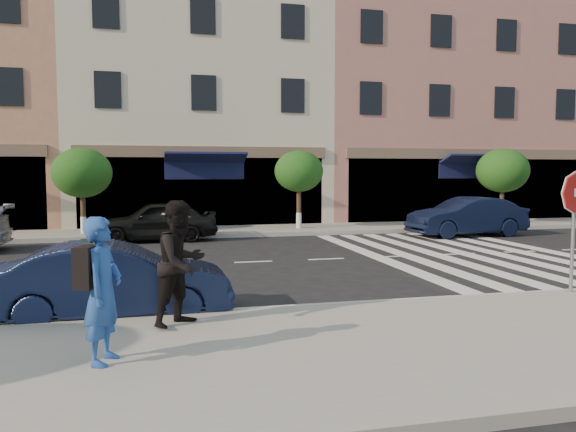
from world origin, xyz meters
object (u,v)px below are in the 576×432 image
object	(u,v)px
car_far_right	(467,217)
stop_sign	(575,203)
photographer	(103,290)
car_far_mid	(156,221)
walker	(181,263)
car_near_mid	(114,280)

from	to	relation	value
car_far_right	stop_sign	bearing A→B (deg)	-24.28
photographer	car_far_mid	size ratio (longest dim) A/B	0.42
walker	car_near_mid	distance (m)	1.65
stop_sign	car_far_right	world-z (taller)	stop_sign
car_near_mid	car_far_mid	bearing A→B (deg)	-5.19
car_far_mid	car_far_right	size ratio (longest dim) A/B	0.93
car_near_mid	car_far_mid	size ratio (longest dim) A/B	0.93
car_near_mid	walker	bearing A→B (deg)	-141.06
car_near_mid	car_far_right	bearing A→B (deg)	-53.92
walker	car_far_mid	distance (m)	11.33
stop_sign	walker	bearing A→B (deg)	-168.75
car_near_mid	car_far_right	xyz separation A→B (m)	(11.78, 8.94, 0.10)
walker	car_far_mid	world-z (taller)	walker
car_near_mid	car_far_mid	world-z (taller)	car_far_mid
car_far_mid	walker	bearing A→B (deg)	-0.35
photographer	walker	bearing A→B (deg)	-16.03
photographer	car_far_right	bearing A→B (deg)	-27.50
car_far_right	walker	bearing A→B (deg)	-50.27
photographer	car_far_mid	xyz separation A→B (m)	(0.66, 12.76, -0.32)
car_near_mid	photographer	bearing A→B (deg)	-179.84
photographer	car_far_right	world-z (taller)	photographer
walker	car_near_mid	world-z (taller)	walker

